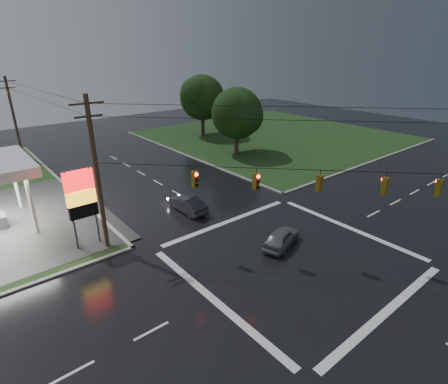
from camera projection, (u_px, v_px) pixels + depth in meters
ground at (291, 257)px, 24.55m from camera, size 120.00×120.00×0.00m
grass_ne at (275, 136)px, 58.34m from camera, size 36.00×36.00×0.08m
pylon_sign at (81, 196)px, 24.42m from camera, size 2.00×0.35×6.00m
utility_pole_nw at (97, 174)px, 23.63m from camera, size 2.20×0.32×11.00m
utility_pole_n at (14, 118)px, 44.15m from camera, size 2.20×0.32×10.50m
traffic_signals at (299, 170)px, 22.07m from camera, size 26.87×26.87×1.47m
tree_ne_near at (238, 113)px, 46.45m from camera, size 7.99×6.80×8.98m
tree_ne_far at (203, 98)px, 56.57m from camera, size 8.46×7.20×9.80m
car_north at (188, 204)px, 31.18m from camera, size 1.59×4.33×1.42m
car_crossing at (281, 237)px, 25.76m from camera, size 4.25×2.77×1.35m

